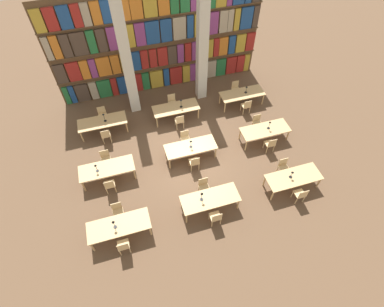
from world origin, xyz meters
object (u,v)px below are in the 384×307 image
Objects in this scene: chair_16 at (246,106)px; chair_9 at (185,138)px; chair_11 at (257,122)px; chair_14 at (180,121)px; desk_lamp_8 at (246,88)px; desk_lamp_2 at (292,173)px; chair_7 at (106,158)px; reading_table_2 at (293,178)px; chair_13 at (102,114)px; chair_0 at (123,246)px; desk_lamp_0 at (114,223)px; desk_lamp_1 at (202,195)px; desk_lamp_3 at (96,167)px; desk_lamp_5 at (270,124)px; reading_table_7 at (176,108)px; chair_10 at (270,144)px; chair_3 at (204,186)px; chair_15 at (172,102)px; reading_table_4 at (191,147)px; chair_5 at (283,167)px; reading_table_6 at (102,122)px; desk_lamp_4 at (191,143)px; reading_table_8 at (242,94)px; chair_2 at (216,217)px; chair_1 at (118,211)px; chair_4 at (301,194)px; chair_6 at (110,185)px; pillar_left at (126,60)px; desk_lamp_7 at (181,102)px; desk_lamp_6 at (104,116)px; chair_8 at (194,162)px; chair_12 at (106,135)px; reading_table_5 at (265,130)px; pillar_center at (202,47)px; reading_table_1 at (210,199)px.

chair_9 is at bearing -161.02° from chair_16.
chair_14 is (-3.67, 1.23, 0.00)m from chair_11.
desk_lamp_2 is at bearing -93.76° from desk_lamp_8.
chair_14 is at bearing -160.70° from chair_7.
chair_13 reaches higher than reading_table_2.
desk_lamp_0 is at bearing 102.18° from chair_0.
desk_lamp_0 is 0.94× the size of desk_lamp_1.
desk_lamp_3 reaches higher than reading_table_2.
desk_lamp_5 is 0.20× the size of reading_table_7.
chair_0 is 7.91m from chair_10.
chair_3 and chair_15 have the same top height.
chair_15 is (0.01, 3.46, -0.16)m from reading_table_4.
desk_lamp_1 reaches higher than reading_table_4.
chair_3 is at bearing -0.65° from chair_5.
desk_lamp_8 is at bearing 52.29° from desk_lamp_1.
chair_14 reaches higher than reading_table_6.
desk_lamp_4 is 0.19× the size of reading_table_8.
chair_10 reaches higher than reading_table_7.
desk_lamp_4 reaches higher than chair_11.
chair_2 is at bearing -137.82° from desk_lamp_5.
chair_13 is at bearing 86.59° from reading_table_6.
chair_11 is (0.14, 3.57, -0.49)m from desk_lamp_2.
chair_1 and chair_2 have the same top height.
chair_15 is (-0.01, 0.74, -0.16)m from reading_table_7.
chair_4 and chair_6 have the same top height.
pillar_left is 3.25m from desk_lamp_7.
chair_13 is at bearing 89.83° from chair_0.
reading_table_7 is 2.63× the size of chair_14.
desk_lamp_5 reaches higher than chair_15.
chair_13 is 0.96m from desk_lamp_6.
chair_13 is 1.00× the size of chair_16.
desk_lamp_5 is at bearing 21.03° from desk_lamp_0.
reading_table_4 is 2.63× the size of chair_8.
chair_14 is (3.65, -0.09, 0.00)m from chair_12.
desk_lamp_3 is (-0.38, -0.78, 0.53)m from chair_7.
chair_0 is 1.00× the size of chair_2.
desk_lamp_6 reaches higher than chair_12.
chair_9 is 3.85m from reading_table_5.
reading_table_7 is at bearing 167.19° from chair_13.
chair_5 is (0.00, 1.49, 0.00)m from chair_4.
pillar_center is 2.55× the size of reading_table_1.
chair_3 reaches higher than reading_table_5.
desk_lamp_0 is at bearing -142.79° from reading_table_8.
reading_table_5 is (1.91, -4.07, -2.34)m from pillar_center.
desk_lamp_2 is 4.54m from reading_table_4.
desk_lamp_0 reaches higher than chair_7.
desk_lamp_3 is at bearing -14.01° from chair_5.
desk_lamp_7 is at bearing 32.22° from desk_lamp_3.
desk_lamp_6 reaches higher than chair_8.
desk_lamp_0 reaches higher than desk_lamp_3.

